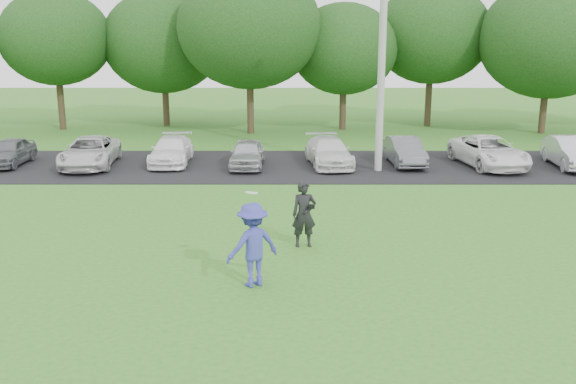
# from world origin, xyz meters

# --- Properties ---
(ground) EXTENTS (100.00, 100.00, 0.00)m
(ground) POSITION_xyz_m (0.00, 0.00, 0.00)
(ground) COLOR #337220
(ground) RESTS_ON ground
(parking_lot) EXTENTS (32.00, 6.50, 0.03)m
(parking_lot) POSITION_xyz_m (0.00, 13.00, 0.01)
(parking_lot) COLOR black
(parking_lot) RESTS_ON ground
(utility_pole) EXTENTS (0.28, 0.28, 9.11)m
(utility_pole) POSITION_xyz_m (3.49, 12.04, 4.55)
(utility_pole) COLOR #A8A9A3
(utility_pole) RESTS_ON ground
(frisbee_player) EXTENTS (1.35, 1.17, 2.08)m
(frisbee_player) POSITION_xyz_m (-0.74, 0.49, 0.91)
(frisbee_player) COLOR #3B3EA7
(frisbee_player) RESTS_ON ground
(camera_bystander) EXTENTS (0.66, 0.48, 1.68)m
(camera_bystander) POSITION_xyz_m (0.40, 3.06, 0.84)
(camera_bystander) COLOR black
(camera_bystander) RESTS_ON ground
(parked_cars) EXTENTS (30.63, 4.67, 1.20)m
(parked_cars) POSITION_xyz_m (1.13, 12.91, 0.59)
(parked_cars) COLOR #ADAFB4
(parked_cars) RESTS_ON parking_lot
(tree_row) EXTENTS (42.39, 9.85, 8.64)m
(tree_row) POSITION_xyz_m (1.51, 22.76, 4.91)
(tree_row) COLOR #38281C
(tree_row) RESTS_ON ground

